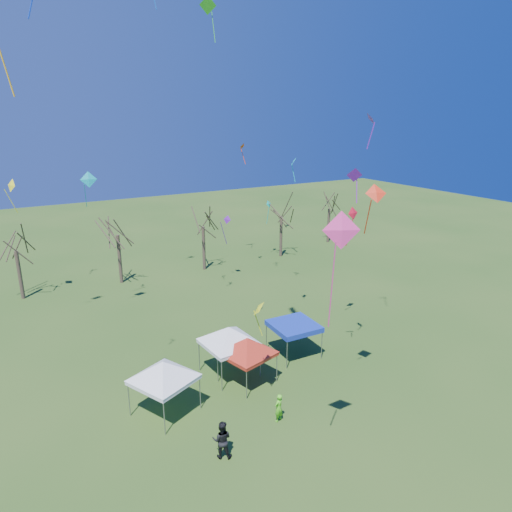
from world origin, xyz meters
The scene contains 25 objects.
ground centered at (0.00, 0.00, 0.00)m, with size 140.00×140.00×0.00m, color #294D18.
tree_1 centered at (-10.77, 24.65, 5.79)m, with size 3.42×3.42×7.54m.
tree_2 centered at (-2.37, 24.38, 6.29)m, with size 3.71×3.71×8.18m.
tree_3 centered at (6.03, 24.04, 6.08)m, with size 3.59×3.59×7.91m.
tree_4 centered at (15.36, 24.00, 6.06)m, with size 3.58×3.58×7.89m.
tree_5 centered at (23.72, 26.07, 5.73)m, with size 3.39×3.39×7.46m.
tent_white_west centered at (-5.38, 3.26, 2.81)m, with size 3.71×3.71×3.48m.
tent_white_mid centered at (-0.70, 4.98, 2.91)m, with size 4.07×4.07×3.60m.
tent_red centered at (-0.20, 3.64, 2.66)m, with size 3.61×3.61×3.29m.
tent_blue centered at (4.00, 4.95, 2.04)m, with size 2.93×2.93×2.22m.
person_dark centered at (-4.24, -1.25, 0.93)m, with size 0.90×0.71×1.86m, color black.
person_green centered at (-0.57, -0.36, 0.77)m, with size 0.56×0.37×1.54m, color #5ADA22.
kite_3 centered at (5.98, 21.33, 23.87)m, with size 1.55×0.92×3.62m.
kite_22 centered at (6.57, 19.75, 5.89)m, with size 0.91×1.03×2.89m.
kite_9 centered at (5.41, 0.71, 14.96)m, with size 0.75×0.86×1.82m.
kite_12 centered at (13.97, 24.41, 5.92)m, with size 0.87×0.63×2.57m.
kite_11 centered at (-5.72, 16.67, 10.82)m, with size 1.19×0.69×2.55m.
kite_1 centered at (-1.10, 0.83, 5.96)m, with size 0.96×1.07×2.00m.
kite_17 centered at (9.65, 6.25, 8.63)m, with size 0.93×0.55×2.84m.
kite_5 centered at (-1.06, -5.00, 11.17)m, with size 1.40×0.94×4.60m.
kite_25 centered at (5.01, 1.23, 12.12)m, with size 0.92×0.75×1.89m.
kite_13 centered at (-10.41, 23.40, 9.88)m, with size 0.94×1.17×2.82m.
kite_19 centered at (8.54, 20.30, 12.42)m, with size 0.84×0.77×1.97m.
kite_18 centered at (6.12, 8.50, 12.17)m, with size 0.73×0.79×1.74m.
kite_27 centered at (3.84, -1.61, 11.65)m, with size 1.21×1.05×2.47m.
Camera 1 is at (-11.62, -17.18, 15.14)m, focal length 32.00 mm.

